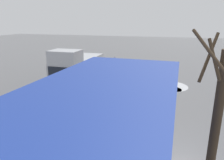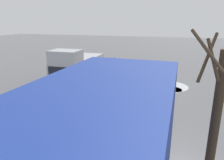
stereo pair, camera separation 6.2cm
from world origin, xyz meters
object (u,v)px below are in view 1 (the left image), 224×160
(hand_dolly_boxes, at_px, (103,84))
(pedestrian_white_side, at_px, (114,66))
(cargo_van_parked_right, at_px, (77,67))
(pedestrian_far_side, at_px, (116,74))
(pedestrian_black_side, at_px, (98,69))
(pedestrian_pink_side, at_px, (131,72))
(bare_tree_near, at_px, (217,114))
(shopping_cart_vendor, at_px, (119,85))

(hand_dolly_boxes, height_order, pedestrian_white_side, pedestrian_white_side)
(cargo_van_parked_right, distance_m, pedestrian_far_side, 4.48)
(pedestrian_white_side, bearing_deg, pedestrian_black_side, 64.27)
(hand_dolly_boxes, bearing_deg, pedestrian_pink_side, 163.04)
(pedestrian_white_side, bearing_deg, bare_tree_near, 123.47)
(pedestrian_pink_side, distance_m, pedestrian_far_side, 0.97)
(pedestrian_black_side, bearing_deg, shopping_cart_vendor, -157.23)
(shopping_cart_vendor, xyz_separation_m, pedestrian_white_side, (0.56, -0.76, 1.00))
(cargo_van_parked_right, relative_size, shopping_cart_vendor, 5.26)
(hand_dolly_boxes, bearing_deg, cargo_van_parked_right, -30.97)
(pedestrian_black_side, bearing_deg, cargo_van_parked_right, -37.87)
(pedestrian_pink_side, relative_size, pedestrian_far_side, 1.00)
(cargo_van_parked_right, distance_m, hand_dolly_boxes, 2.87)
(pedestrian_white_side, xyz_separation_m, bare_tree_near, (-4.83, 7.30, 0.55))
(hand_dolly_boxes, bearing_deg, pedestrian_black_side, 57.48)
(shopping_cart_vendor, xyz_separation_m, pedestrian_black_side, (1.16, 0.49, 1.02))
(hand_dolly_boxes, bearing_deg, pedestrian_white_side, -113.54)
(hand_dolly_boxes, height_order, bare_tree_near, bare_tree_near)
(hand_dolly_boxes, bearing_deg, pedestrian_far_side, 133.06)
(cargo_van_parked_right, bearing_deg, shopping_cart_vendor, 159.82)
(shopping_cart_vendor, bearing_deg, cargo_van_parked_right, -20.18)
(pedestrian_black_side, height_order, pedestrian_white_side, same)
(hand_dolly_boxes, distance_m, pedestrian_black_side, 1.05)
(shopping_cart_vendor, distance_m, pedestrian_pink_side, 1.55)
(shopping_cart_vendor, bearing_deg, bare_tree_near, 123.14)
(pedestrian_white_side, bearing_deg, pedestrian_far_side, 108.53)
(cargo_van_parked_right, distance_m, bare_tree_near, 10.96)
(cargo_van_parked_right, height_order, shopping_cart_vendor, cargo_van_parked_right)
(hand_dolly_boxes, height_order, pedestrian_black_side, pedestrian_black_side)
(cargo_van_parked_right, relative_size, pedestrian_black_side, 2.49)
(pedestrian_pink_side, height_order, bare_tree_near, bare_tree_near)
(cargo_van_parked_right, distance_m, pedestrian_pink_side, 4.74)
(hand_dolly_boxes, height_order, pedestrian_pink_side, pedestrian_pink_side)
(pedestrian_black_side, bearing_deg, bare_tree_near, 131.89)
(hand_dolly_boxes, xyz_separation_m, pedestrian_far_side, (-1.16, 1.24, 0.99))
(shopping_cart_vendor, relative_size, pedestrian_black_side, 0.47)
(hand_dolly_boxes, xyz_separation_m, bare_tree_near, (-5.25, 6.34, 1.53))
(cargo_van_parked_right, relative_size, pedestrian_far_side, 2.49)
(pedestrian_pink_side, xyz_separation_m, pedestrian_far_side, (0.71, 0.67, 0.00))
(hand_dolly_boxes, relative_size, pedestrian_black_side, 0.61)
(cargo_van_parked_right, bearing_deg, bare_tree_near, 134.52)
(cargo_van_parked_right, xyz_separation_m, hand_dolly_boxes, (-2.41, 1.45, -0.59))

